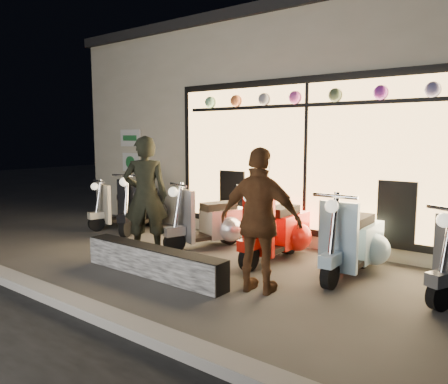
# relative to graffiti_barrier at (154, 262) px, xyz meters

# --- Properties ---
(ground) EXTENTS (40.00, 40.00, 0.00)m
(ground) POSITION_rel_graffiti_barrier_xyz_m (0.15, 0.65, -0.20)
(ground) COLOR #383533
(ground) RESTS_ON ground
(kerb) EXTENTS (40.00, 0.25, 0.12)m
(kerb) POSITION_rel_graffiti_barrier_xyz_m (0.15, -1.35, -0.14)
(kerb) COLOR slate
(kerb) RESTS_ON ground
(shop_building) EXTENTS (10.20, 6.23, 4.20)m
(shop_building) POSITION_rel_graffiti_barrier_xyz_m (0.16, 5.63, 1.90)
(shop_building) COLOR beige
(shop_building) RESTS_ON ground
(graffiti_barrier) EXTENTS (2.39, 0.28, 0.40)m
(graffiti_barrier) POSITION_rel_graffiti_barrier_xyz_m (0.00, 0.00, 0.00)
(graffiti_barrier) COLOR black
(graffiti_barrier) RESTS_ON ground
(scooter_silver) EXTENTS (0.84, 1.51, 1.09)m
(scooter_silver) POSITION_rel_graffiti_barrier_xyz_m (-0.32, 1.77, 0.24)
(scooter_silver) COLOR black
(scooter_silver) RESTS_ON ground
(scooter_red) EXTENTS (0.52, 1.60, 1.15)m
(scooter_red) POSITION_rel_graffiti_barrier_xyz_m (0.91, 1.82, 0.26)
(scooter_red) COLOR black
(scooter_red) RESTS_ON ground
(scooter_black) EXTENTS (0.92, 1.56, 1.14)m
(scooter_black) POSITION_rel_graffiti_barrier_xyz_m (-2.43, 2.03, 0.26)
(scooter_black) COLOR black
(scooter_black) RESTS_ON ground
(scooter_cream) EXTENTS (0.70, 1.37, 0.98)m
(scooter_cream) POSITION_rel_graffiti_barrier_xyz_m (-2.76, 1.94, 0.19)
(scooter_cream) COLOR black
(scooter_cream) RESTS_ON ground
(scooter_blue) EXTENTS (0.51, 1.58, 1.14)m
(scooter_blue) POSITION_rel_graffiti_barrier_xyz_m (2.12, 1.80, 0.26)
(scooter_blue) COLOR black
(scooter_blue) RESTS_ON ground
(man) EXTENTS (0.82, 0.80, 1.90)m
(man) POSITION_rel_graffiti_barrier_xyz_m (-0.89, 0.69, 0.75)
(man) COLOR black
(man) RESTS_ON ground
(woman) EXTENTS (1.10, 0.60, 1.78)m
(woman) POSITION_rel_graffiti_barrier_xyz_m (1.48, 0.36, 0.69)
(woman) COLOR brown
(woman) RESTS_ON ground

